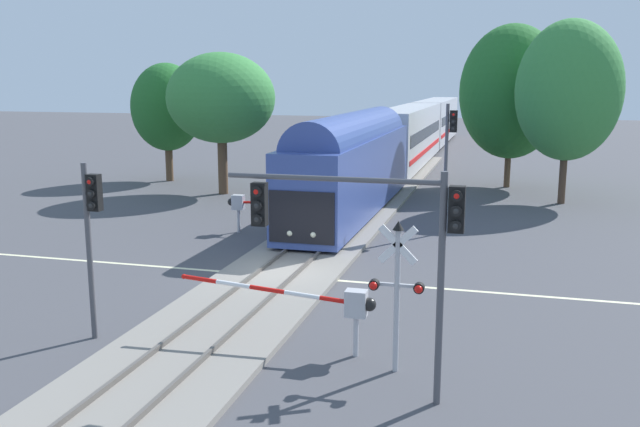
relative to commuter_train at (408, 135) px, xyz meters
The scene contains 14 objects.
ground_plane 32.97m from the commuter_train, 90.01° to the right, with size 220.00×220.00×0.00m, color #47474C.
road_centre_stripe 32.97m from the commuter_train, 90.01° to the right, with size 44.00×0.20×0.01m.
railway_track 32.96m from the commuter_train, 90.01° to the right, with size 4.40×80.00×0.32m.
commuter_train is the anchor object (origin of this frame).
crossing_gate_near 39.63m from the commuter_train, 84.61° to the right, with size 5.49×0.40×1.87m.
crossing_signal_mast 40.51m from the commuter_train, 82.28° to the right, with size 1.36×0.44×3.84m.
crossing_gate_far 26.59m from the commuter_train, 98.24° to the right, with size 5.11×0.40×1.80m.
traffic_signal_median 40.24m from the commuter_train, 94.22° to the right, with size 0.53×0.38×4.97m.
traffic_signal_near_right 41.96m from the commuter_train, 82.92° to the right, with size 5.34×0.38×5.26m.
traffic_signal_far_side 24.57m from the commuter_train, 77.53° to the right, with size 0.53×0.38×6.08m.
pine_left_background 19.58m from the commuter_train, 142.53° to the right, with size 5.02×5.02×8.32m.
elm_centre_background 12.20m from the commuter_train, 46.71° to the right, with size 6.79×6.79×10.76m.
oak_behind_train 18.92m from the commuter_train, 120.44° to the right, with size 6.75×6.75×8.84m.
oak_far_right 18.35m from the commuter_train, 51.77° to the right, with size 5.96×5.96×10.55m.
Camera 1 is at (7.86, -23.25, 7.17)m, focal length 38.50 mm.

